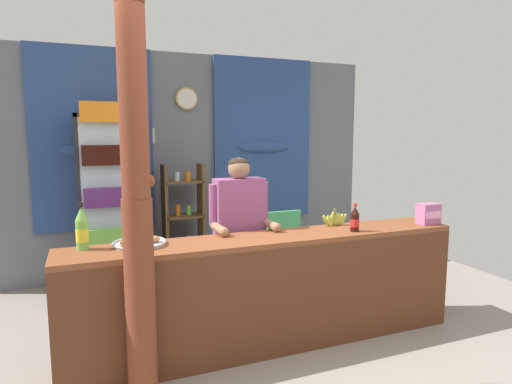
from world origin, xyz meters
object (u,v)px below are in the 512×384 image
(drink_fridge, at_px, (110,192))
(bottle_shelf_rack, at_px, (184,220))
(shopkeeper, at_px, (240,222))
(snack_box_wafer, at_px, (428,214))
(timber_post, at_px, (137,207))
(soda_bottle_lime_soda, at_px, (82,230))
(pastry_tray, at_px, (139,242))
(banana_bunch, at_px, (335,219))
(soda_bottle_cola, at_px, (355,220))
(stall_counter, at_px, (277,283))
(plastic_lawn_chair, at_px, (279,240))

(drink_fridge, xyz_separation_m, bottle_shelf_rack, (0.84, 0.20, -0.40))
(shopkeeper, xyz_separation_m, snack_box_wafer, (1.66, -0.48, 0.05))
(timber_post, relative_size, soda_bottle_lime_soda, 7.82)
(pastry_tray, xyz_separation_m, banana_bunch, (1.72, 0.07, 0.03))
(soda_bottle_cola, bearing_deg, snack_box_wafer, 0.59)
(pastry_tray, relative_size, banana_bunch, 1.46)
(shopkeeper, height_order, soda_bottle_cola, shopkeeper)
(bottle_shelf_rack, xyz_separation_m, soda_bottle_cola, (1.01, -2.05, 0.30))
(drink_fridge, height_order, banana_bunch, drink_fridge)
(drink_fridge, xyz_separation_m, pastry_tray, (0.10, -1.64, -0.17))
(pastry_tray, bearing_deg, soda_bottle_cola, -6.52)
(drink_fridge, bearing_deg, soda_bottle_lime_soda, -99.99)
(drink_fridge, relative_size, soda_bottle_cola, 8.62)
(bottle_shelf_rack, bearing_deg, drink_fridge, -166.41)
(soda_bottle_lime_soda, bearing_deg, drink_fridge, 80.01)
(stall_counter, distance_m, shopkeeper, 0.66)
(drink_fridge, relative_size, banana_bunch, 7.62)
(stall_counter, distance_m, plastic_lawn_chair, 1.70)
(timber_post, height_order, soda_bottle_lime_soda, timber_post)
(timber_post, distance_m, plastic_lawn_chair, 2.64)
(bottle_shelf_rack, height_order, shopkeeper, shopkeeper)
(bottle_shelf_rack, distance_m, soda_bottle_lime_soda, 2.16)
(shopkeeper, xyz_separation_m, banana_bunch, (0.83, -0.23, 0.01))
(soda_bottle_lime_soda, xyz_separation_m, banana_bunch, (2.10, 0.04, -0.09))
(bottle_shelf_rack, relative_size, plastic_lawn_chair, 1.61)
(bottle_shelf_rack, height_order, snack_box_wafer, bottle_shelf_rack)
(banana_bunch, bearing_deg, bottle_shelf_rack, 118.84)
(shopkeeper, relative_size, soda_bottle_cola, 6.45)
(plastic_lawn_chair, height_order, snack_box_wafer, snack_box_wafer)
(drink_fridge, bearing_deg, stall_counter, -58.50)
(soda_bottle_lime_soda, distance_m, banana_bunch, 2.11)
(soda_bottle_lime_soda, distance_m, snack_box_wafer, 2.94)
(stall_counter, bearing_deg, soda_bottle_cola, 0.15)
(bottle_shelf_rack, relative_size, shopkeeper, 0.90)
(stall_counter, distance_m, pastry_tray, 1.11)
(pastry_tray, bearing_deg, stall_counter, -11.07)
(drink_fridge, xyz_separation_m, plastic_lawn_chair, (1.86, -0.31, -0.62))
(shopkeeper, relative_size, snack_box_wafer, 8.02)
(stall_counter, height_order, drink_fridge, drink_fridge)
(snack_box_wafer, bearing_deg, soda_bottle_lime_soda, 175.69)
(plastic_lawn_chair, bearing_deg, soda_bottle_lime_soda, -148.71)
(shopkeeper, bearing_deg, snack_box_wafer, -16.30)
(shopkeeper, bearing_deg, soda_bottle_cola, -29.95)
(timber_post, height_order, shopkeeper, timber_post)
(soda_bottle_lime_soda, bearing_deg, soda_bottle_cola, -6.13)
(bottle_shelf_rack, bearing_deg, plastic_lawn_chair, -26.87)
(drink_fridge, bearing_deg, bottle_shelf_rack, 13.59)
(shopkeeper, bearing_deg, pastry_tray, -161.77)
(timber_post, bearing_deg, drink_fridge, 91.33)
(timber_post, xyz_separation_m, soda_bottle_lime_soda, (-0.33, 0.46, -0.21))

